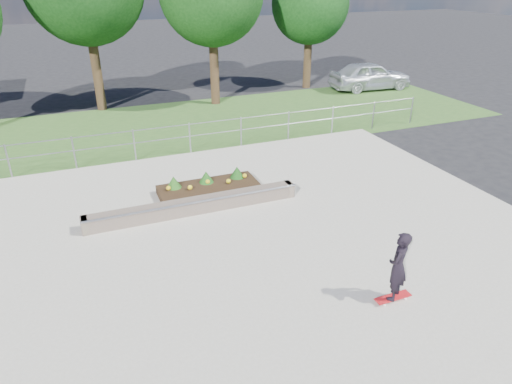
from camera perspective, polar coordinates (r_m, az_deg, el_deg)
ground at (r=10.84m, az=2.00°, el=-8.65°), size 120.00×120.00×0.00m
grass_verge at (r=20.43m, az=-10.63°, el=8.01°), size 30.00×8.00×0.02m
concrete_slab at (r=10.83m, az=2.00°, el=-8.52°), size 15.00×15.00×0.06m
fence at (r=16.94m, az=-8.30°, el=7.15°), size 20.06×0.06×1.20m
tree_far_right at (r=26.87m, az=6.78°, el=22.22°), size 4.20×4.20×6.60m
grind_ledge at (r=12.80m, az=-7.67°, el=-1.71°), size 6.00×0.44×0.43m
planter_bed at (r=13.91m, az=-5.97°, el=0.66°), size 3.00×1.20×0.61m
skateboarder at (r=9.54m, az=17.32°, el=-8.91°), size 0.80×0.62×1.59m
parked_car at (r=27.46m, az=14.09°, el=13.94°), size 4.73×2.18×1.57m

